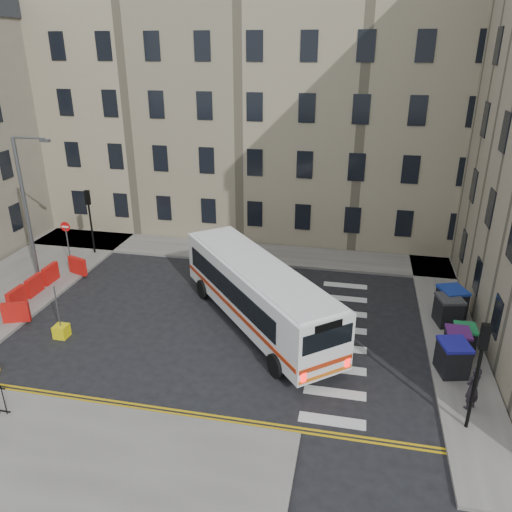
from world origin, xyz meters
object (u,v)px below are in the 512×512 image
(streetlamp, at_px, (26,210))
(wheelie_bin_b, at_px, (457,344))
(wheelie_bin_e, at_px, (451,302))
(wheelie_bin_c, at_px, (464,338))
(pedestrian, at_px, (473,388))
(wheelie_bin_a, at_px, (453,358))
(wheelie_bin_d, at_px, (448,310))
(bus, at_px, (257,291))
(bollard_yellow, at_px, (62,331))

(streetlamp, xyz_separation_m, wheelie_bin_b, (21.87, -3.06, -3.56))
(wheelie_bin_e, bearing_deg, wheelie_bin_b, -115.93)
(wheelie_bin_c, height_order, wheelie_bin_e, wheelie_bin_e)
(pedestrian, bearing_deg, wheelie_bin_a, -117.11)
(wheelie_bin_c, relative_size, wheelie_bin_d, 0.78)
(wheelie_bin_a, xyz_separation_m, wheelie_bin_e, (0.64, 4.90, 0.03))
(bus, distance_m, bollard_yellow, 9.20)
(bus, relative_size, wheelie_bin_a, 6.97)
(wheelie_bin_d, bearing_deg, wheelie_bin_a, -108.23)
(wheelie_bin_c, xyz_separation_m, wheelie_bin_d, (-0.36, 2.24, 0.12))
(wheelie_bin_a, distance_m, pedestrian, 2.17)
(wheelie_bin_b, bearing_deg, wheelie_bin_c, 55.35)
(wheelie_bin_a, bearing_deg, wheelie_bin_b, 60.84)
(streetlamp, height_order, bollard_yellow, streetlamp)
(wheelie_bin_c, distance_m, bollard_yellow, 18.02)
(wheelie_bin_d, xyz_separation_m, bollard_yellow, (-17.49, -4.66, -0.55))
(bus, relative_size, wheelie_bin_e, 6.29)
(wheelie_bin_a, relative_size, bollard_yellow, 2.46)
(wheelie_bin_b, distance_m, wheelie_bin_e, 3.68)
(pedestrian, bearing_deg, streetlamp, -52.85)
(streetlamp, height_order, bus, streetlamp)
(wheelie_bin_b, height_order, bollard_yellow, wheelie_bin_b)
(pedestrian, bearing_deg, wheelie_bin_c, -132.23)
(wheelie_bin_d, relative_size, wheelie_bin_e, 0.90)
(wheelie_bin_e, bearing_deg, wheelie_bin_a, -118.85)
(pedestrian, xyz_separation_m, bollard_yellow, (-17.45, 1.54, -0.72))
(wheelie_bin_b, distance_m, wheelie_bin_c, 0.71)
(wheelie_bin_a, bearing_deg, wheelie_bin_e, 69.24)
(streetlamp, distance_m, wheelie_bin_c, 22.70)
(streetlamp, distance_m, wheelie_bin_a, 22.22)
(wheelie_bin_a, relative_size, wheelie_bin_c, 1.29)
(wheelie_bin_a, xyz_separation_m, wheelie_bin_b, (0.35, 1.24, -0.07))
(wheelie_bin_a, bearing_deg, wheelie_bin_c, 54.21)
(wheelie_bin_b, bearing_deg, pedestrian, -90.09)
(wheelie_bin_c, distance_m, wheelie_bin_e, 3.09)
(streetlamp, bearing_deg, wheelie_bin_d, -0.62)
(streetlamp, height_order, wheelie_bin_a, streetlamp)
(wheelie_bin_b, bearing_deg, wheelie_bin_e, 85.42)
(wheelie_bin_e, bearing_deg, wheelie_bin_c, -109.34)
(bus, distance_m, wheelie_bin_d, 9.11)
(streetlamp, distance_m, wheelie_bin_b, 22.37)
(wheelie_bin_b, bearing_deg, streetlamp, 171.91)
(wheelie_bin_b, height_order, wheelie_bin_d, wheelie_bin_d)
(wheelie_bin_a, distance_m, bollard_yellow, 17.12)
(streetlamp, height_order, wheelie_bin_c, streetlamp)
(streetlamp, xyz_separation_m, bollard_yellow, (4.42, -4.89, -4.04))
(wheelie_bin_b, xyz_separation_m, wheelie_bin_c, (0.40, 0.58, -0.05))
(wheelie_bin_e, xyz_separation_m, bollard_yellow, (-17.73, -5.50, -0.58))
(streetlamp, bearing_deg, wheelie_bin_a, -11.30)
(wheelie_bin_a, height_order, wheelie_bin_e, wheelie_bin_e)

